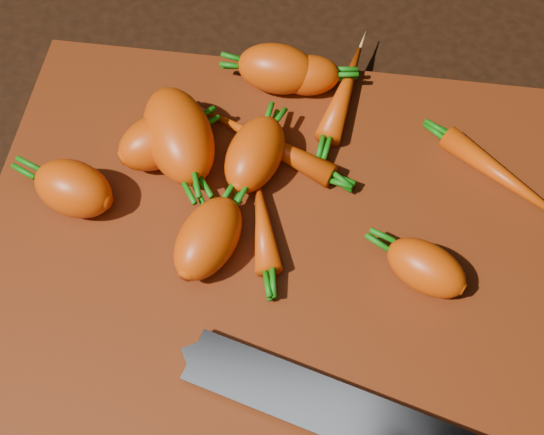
# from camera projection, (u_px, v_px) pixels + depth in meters

# --- Properties ---
(ground) EXTENTS (2.00, 2.00, 0.01)m
(ground) POSITION_uv_depth(u_px,v_px,m) (270.00, 248.00, 0.66)
(ground) COLOR black
(cutting_board) EXTENTS (0.50, 0.40, 0.01)m
(cutting_board) POSITION_uv_depth(u_px,v_px,m) (270.00, 242.00, 0.65)
(cutting_board) COLOR maroon
(cutting_board) RESTS_ON ground
(carrot_0) EXTENTS (0.09, 0.09, 0.05)m
(carrot_0) POSITION_uv_depth(u_px,v_px,m) (159.00, 141.00, 0.67)
(carrot_0) COLOR #DD4303
(carrot_0) RESTS_ON cutting_board
(carrot_1) EXTENTS (0.08, 0.07, 0.05)m
(carrot_1) POSITION_uv_depth(u_px,v_px,m) (73.00, 188.00, 0.64)
(carrot_1) COLOR #DD4303
(carrot_1) RESTS_ON cutting_board
(carrot_2) EXTENTS (0.10, 0.12, 0.06)m
(carrot_2) POSITION_uv_depth(u_px,v_px,m) (179.00, 136.00, 0.67)
(carrot_2) COLOR #DD4303
(carrot_2) RESTS_ON cutting_board
(carrot_3) EXTENTS (0.07, 0.09, 0.05)m
(carrot_3) POSITION_uv_depth(u_px,v_px,m) (255.00, 154.00, 0.66)
(carrot_3) COLOR #DD4303
(carrot_3) RESTS_ON cutting_board
(carrot_4) EXTENTS (0.08, 0.05, 0.05)m
(carrot_4) POSITION_uv_depth(u_px,v_px,m) (277.00, 69.00, 0.71)
(carrot_4) COLOR #DD4303
(carrot_4) RESTS_ON cutting_board
(carrot_5) EXTENTS (0.06, 0.05, 0.04)m
(carrot_5) POSITION_uv_depth(u_px,v_px,m) (309.00, 75.00, 0.72)
(carrot_5) COLOR #DD4303
(carrot_5) RESTS_ON cutting_board
(carrot_6) EXTENTS (0.08, 0.07, 0.04)m
(carrot_6) POSITION_uv_depth(u_px,v_px,m) (426.00, 268.00, 0.61)
(carrot_6) COLOR #DD4303
(carrot_6) RESTS_ON cutting_board
(carrot_7) EXTENTS (0.05, 0.12, 0.02)m
(carrot_7) POSITION_uv_depth(u_px,v_px,m) (344.00, 92.00, 0.72)
(carrot_7) COLOR #DD4303
(carrot_7) RESTS_ON cutting_board
(carrot_8) EXTENTS (0.12, 0.10, 0.02)m
(carrot_8) POSITION_uv_depth(u_px,v_px,m) (506.00, 179.00, 0.66)
(carrot_8) COLOR #DD4303
(carrot_8) RESTS_ON cutting_board
(carrot_9) EXTENTS (0.04, 0.09, 0.02)m
(carrot_9) POSITION_uv_depth(u_px,v_px,m) (263.00, 224.00, 0.64)
(carrot_9) COLOR #DD4303
(carrot_9) RESTS_ON cutting_board
(carrot_10) EXTENTS (0.13, 0.08, 0.02)m
(carrot_10) POSITION_uv_depth(u_px,v_px,m) (269.00, 144.00, 0.68)
(carrot_10) COLOR #DD4303
(carrot_10) RESTS_ON cutting_board
(carrot_11) EXTENTS (0.07, 0.09, 0.05)m
(carrot_11) POSITION_uv_depth(u_px,v_px,m) (208.00, 238.00, 0.62)
(carrot_11) COLOR #DD4303
(carrot_11) RESTS_ON cutting_board
(knife) EXTENTS (0.39, 0.13, 0.02)m
(knife) POSITION_uv_depth(u_px,v_px,m) (369.00, 424.00, 0.56)
(knife) COLOR gray
(knife) RESTS_ON cutting_board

